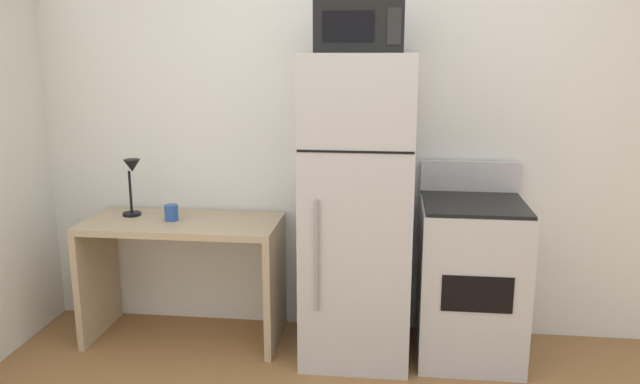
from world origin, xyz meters
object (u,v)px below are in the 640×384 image
refrigerator (358,209)px  microwave (360,27)px  coffee_mug (171,213)px  oven_range (470,279)px  desk (184,256)px  desk_lamp (132,178)px

refrigerator → microwave: 1.00m
coffee_mug → refrigerator: refrigerator is taller
refrigerator → oven_range: size_ratio=1.57×
coffee_mug → oven_range: 1.79m
desk → refrigerator: size_ratio=0.67×
desk_lamp → microwave: size_ratio=0.77×
desk → refrigerator: refrigerator is taller
desk → microwave: 1.70m
coffee_mug → refrigerator: size_ratio=0.05×
refrigerator → oven_range: refrigerator is taller
desk_lamp → oven_range: size_ratio=0.32×
desk → desk_lamp: bearing=168.9°
desk_lamp → refrigerator: refrigerator is taller
microwave → refrigerator: bearing=90.3°
desk_lamp → microwave: 1.63m
refrigerator → microwave: bearing=-89.7°
microwave → coffee_mug: bearing=176.3°
desk_lamp → oven_range: bearing=-2.6°
desk_lamp → coffee_mug: (0.26, -0.07, -0.19)m
oven_range → coffee_mug: bearing=179.2°
refrigerator → microwave: microwave is taller
refrigerator → microwave: size_ratio=3.76×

